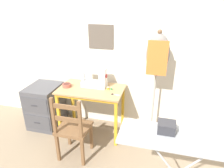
{
  "coord_description": "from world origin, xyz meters",
  "views": [
    {
      "loc": [
        0.96,
        -2.21,
        1.98
      ],
      "look_at": [
        0.32,
        0.25,
        0.87
      ],
      "focal_mm": 32.0,
      "sensor_mm": 36.0,
      "label": 1
    }
  ],
  "objects": [
    {
      "name": "thread_spool_near_machine",
      "position": [
        0.25,
        0.31,
        0.77
      ],
      "size": [
        0.04,
        0.04,
        0.04
      ],
      "color": "yellow",
      "rests_on": "sewing_table"
    },
    {
      "name": "sewing_table",
      "position": [
        0.0,
        0.27,
        0.64
      ],
      "size": [
        0.95,
        0.56,
        0.75
      ],
      "color": "tan",
      "rests_on": "ground_plane"
    },
    {
      "name": "storage_box",
      "position": [
        1.06,
        -0.63,
        0.9
      ],
      "size": [
        0.16,
        0.14,
        0.1
      ],
      "color": "#333338",
      "rests_on": "ironing_board"
    },
    {
      "name": "fabric_bowl",
      "position": [
        -0.37,
        0.25,
        0.77
      ],
      "size": [
        0.13,
        0.13,
        0.05
      ],
      "color": "#B25647",
      "rests_on": "sewing_table"
    },
    {
      "name": "scissors",
      "position": [
        0.38,
        0.17,
        0.75
      ],
      "size": [
        0.12,
        0.05,
        0.01
      ],
      "color": "silver",
      "rests_on": "sewing_table"
    },
    {
      "name": "ground_plane",
      "position": [
        0.0,
        0.0,
        0.0
      ],
      "size": [
        14.0,
        14.0,
        0.0
      ],
      "primitive_type": "plane",
      "color": "gray"
    },
    {
      "name": "wooden_chair",
      "position": [
        -0.05,
        -0.3,
        0.44
      ],
      "size": [
        0.4,
        0.38,
        0.93
      ],
      "color": "brown",
      "rests_on": "ground_plane"
    },
    {
      "name": "sewing_machine",
      "position": [
        0.04,
        0.36,
        0.88
      ],
      "size": [
        0.38,
        0.17,
        0.32
      ],
      "color": "white",
      "rests_on": "sewing_table"
    },
    {
      "name": "dress_form",
      "position": [
        0.9,
        0.36,
        1.19
      ],
      "size": [
        0.32,
        0.32,
        1.61
      ],
      "color": "#846647",
      "rests_on": "ground_plane"
    },
    {
      "name": "wall_back",
      "position": [
        0.0,
        0.63,
        1.28
      ],
      "size": [
        10.0,
        0.07,
        2.55
      ],
      "color": "silver",
      "rests_on": "ground_plane"
    },
    {
      "name": "thread_spool_mid_table",
      "position": [
        0.3,
        0.31,
        0.76
      ],
      "size": [
        0.03,
        0.03,
        0.03
      ],
      "color": "green",
      "rests_on": "sewing_table"
    },
    {
      "name": "ironing_board",
      "position": [
        1.2,
        -0.69,
        0.8
      ],
      "size": [
        1.11,
        0.38,
        0.85
      ],
      "color": "#ADB2B7",
      "rests_on": "ground_plane"
    },
    {
      "name": "filing_cabinet",
      "position": [
        -0.81,
        0.27,
        0.35
      ],
      "size": [
        0.47,
        0.55,
        0.69
      ],
      "color": "#4C4C51",
      "rests_on": "ground_plane"
    }
  ]
}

